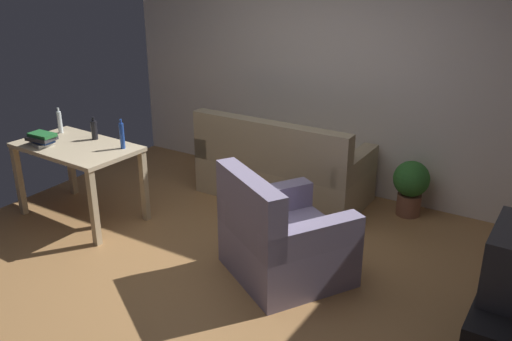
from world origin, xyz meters
TOP-DOWN VIEW (x-y plane):
  - ground_plane at (0.00, 0.00)m, footprint 5.20×4.40m
  - wall_rear at (0.00, 2.20)m, footprint 5.20×0.10m
  - couch at (-0.26, 1.59)m, footprint 1.77×0.84m
  - tv_stand at (2.25, 0.17)m, footprint 0.44×1.10m
  - desk at (-1.71, 0.13)m, footprint 1.23×0.76m
  - potted_plant at (1.05, 1.90)m, footprint 0.36×0.36m
  - armchair at (0.50, 0.23)m, footprint 1.20×1.18m
  - bottle_clear at (-2.14, 0.31)m, footprint 0.05×0.05m
  - bottle_dark at (-1.68, 0.35)m, footprint 0.06×0.06m
  - bottle_blue at (-1.25, 0.30)m, footprint 0.04×0.04m
  - book_stack at (-1.96, -0.05)m, footprint 0.28×0.21m

SIDE VIEW (x-z plane):
  - ground_plane at x=0.00m, z-range -0.02..0.00m
  - tv_stand at x=2.25m, z-range 0.00..0.48m
  - couch at x=-0.26m, z-range -0.15..0.77m
  - armchair at x=0.50m, z-range -0.14..0.78m
  - potted_plant at x=1.05m, z-range 0.05..0.62m
  - desk at x=-1.71m, z-range 0.27..1.03m
  - book_stack at x=-1.96m, z-range 0.76..0.89m
  - bottle_dark at x=-1.68m, z-range 0.74..0.97m
  - bottle_clear at x=-2.14m, z-range 0.74..1.01m
  - bottle_blue at x=-1.25m, z-range 0.74..1.03m
  - wall_rear at x=0.00m, z-range 0.00..2.70m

